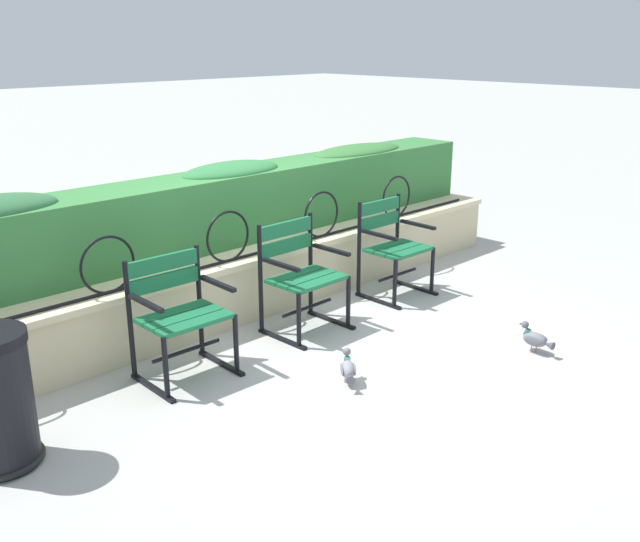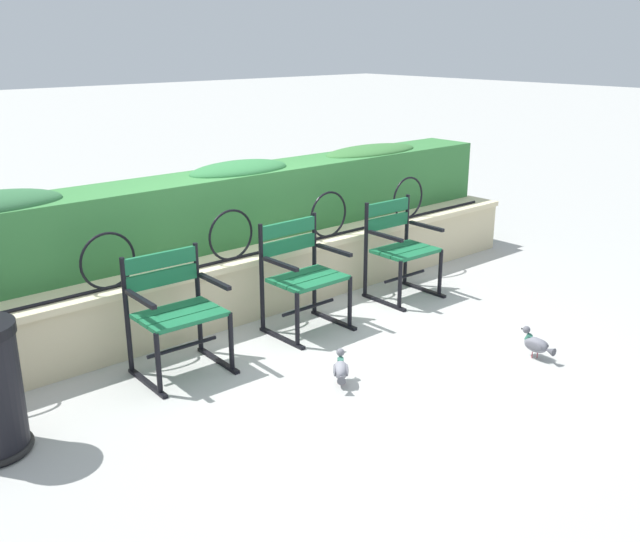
% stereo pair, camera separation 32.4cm
% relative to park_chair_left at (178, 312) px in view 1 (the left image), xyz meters
% --- Properties ---
extents(ground_plane, '(60.00, 60.00, 0.00)m').
position_rel_park_chair_left_xyz_m(ground_plane, '(1.13, -0.36, -0.46)').
color(ground_plane, '#ADADA8').
extents(stone_wall, '(6.21, 0.41, 0.54)m').
position_rel_park_chair_left_xyz_m(stone_wall, '(1.13, 0.55, -0.19)').
color(stone_wall, beige).
rests_on(stone_wall, ground).
extents(iron_arch_fence, '(5.69, 0.02, 0.42)m').
position_rel_park_chair_left_xyz_m(iron_arch_fence, '(0.86, 0.47, 0.25)').
color(iron_arch_fence, black).
rests_on(iron_arch_fence, stone_wall).
extents(hedge_row, '(6.08, 0.55, 0.70)m').
position_rel_park_chair_left_xyz_m(hedge_row, '(1.10, 1.00, 0.41)').
color(hedge_row, '#387A3D').
rests_on(hedge_row, stone_wall).
extents(park_chair_left, '(0.61, 0.54, 0.85)m').
position_rel_park_chair_left_xyz_m(park_chair_left, '(0.00, 0.00, 0.00)').
color(park_chair_left, '#19663D').
rests_on(park_chair_left, ground).
extents(park_chair_centre, '(0.60, 0.53, 0.88)m').
position_rel_park_chair_left_xyz_m(park_chair_centre, '(1.15, 0.01, 0.01)').
color(park_chair_centre, '#19663D').
rests_on(park_chair_centre, ground).
extents(park_chair_right, '(0.57, 0.53, 0.87)m').
position_rel_park_chair_left_xyz_m(park_chair_right, '(2.30, 0.03, 0.00)').
color(park_chair_right, '#19663D').
rests_on(park_chair_right, ground).
extents(pigeon_near_chairs, '(0.11, 0.29, 0.22)m').
position_rel_park_chair_left_xyz_m(pigeon_near_chairs, '(2.07, -1.57, -0.35)').
color(pigeon_near_chairs, slate).
rests_on(pigeon_near_chairs, ground).
extents(pigeon_far_side, '(0.22, 0.24, 0.22)m').
position_rel_park_chair_left_xyz_m(pigeon_far_side, '(0.71, -0.93, -0.35)').
color(pigeon_far_side, gray).
rests_on(pigeon_far_side, ground).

